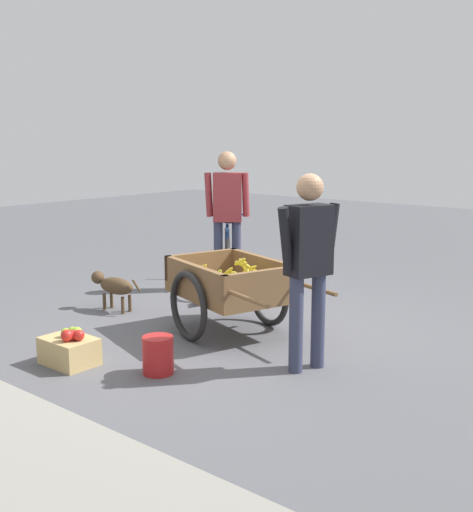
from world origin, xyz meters
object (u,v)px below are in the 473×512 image
at_px(fruit_cart, 230,288).
at_px(dog, 114,285).
at_px(bicycle, 227,257).
at_px(cyclist_person, 227,207).
at_px(plastic_bucket, 158,355).
at_px(apple_crate, 70,349).
at_px(vendor_person, 309,255).

relative_size(fruit_cart, dog, 2.68).
xyz_separation_m(fruit_cart, bicycle, (1.31, -1.49, -0.08)).
distance_m(cyclist_person, plastic_bucket, 3.05).
bearing_deg(apple_crate, fruit_cart, -106.76).
distance_m(cyclist_person, apple_crate, 3.08).
relative_size(fruit_cart, plastic_bucket, 6.07).
bearing_deg(apple_crate, plastic_bucket, -155.51).
distance_m(fruit_cart, apple_crate, 1.57).
bearing_deg(dog, plastic_bucket, 150.19).
height_order(dog, plastic_bucket, dog).
bearing_deg(vendor_person, bicycle, -37.52).
height_order(cyclist_person, dog, cyclist_person).
distance_m(vendor_person, dog, 2.63).
height_order(fruit_cart, vendor_person, vendor_person).
bearing_deg(plastic_bucket, bicycle, -59.59).
bearing_deg(bicycle, dog, 84.86).
height_order(fruit_cart, dog, fruit_cart).
relative_size(plastic_bucket, apple_crate, 0.67).
bearing_deg(fruit_cart, plastic_bucket, 102.22).
relative_size(bicycle, plastic_bucket, 4.37).
height_order(vendor_person, bicycle, vendor_person).
bearing_deg(dog, fruit_cart, -172.89).
height_order(fruit_cart, apple_crate, fruit_cart).
relative_size(fruit_cart, apple_crate, 4.10).
bearing_deg(cyclist_person, plastic_bucket, 119.88).
bearing_deg(vendor_person, apple_crate, 36.42).
height_order(plastic_bucket, apple_crate, apple_crate).
bearing_deg(dog, bicycle, -95.14).
height_order(bicycle, apple_crate, bicycle).
xyz_separation_m(vendor_person, apple_crate, (1.53, 1.13, -0.79)).
bearing_deg(plastic_bucket, apple_crate, 24.49).
xyz_separation_m(plastic_bucket, apple_crate, (0.70, 0.32, -0.02)).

